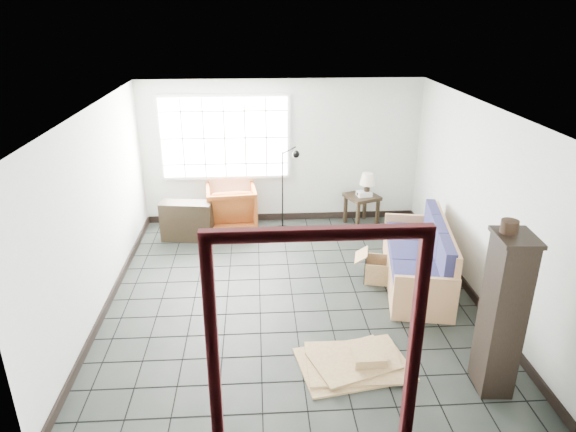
{
  "coord_description": "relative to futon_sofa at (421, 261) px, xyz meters",
  "views": [
    {
      "loc": [
        -0.45,
        -6.22,
        3.75
      ],
      "look_at": [
        -0.04,
        0.3,
        1.07
      ],
      "focal_mm": 32.0,
      "sensor_mm": 36.0,
      "label": 1
    }
  ],
  "objects": [
    {
      "name": "ground",
      "position": [
        -1.88,
        -0.23,
        -0.34
      ],
      "size": [
        5.5,
        5.5,
        0.0
      ],
      "primitive_type": "plane",
      "color": "black",
      "rests_on": "ground"
    },
    {
      "name": "room_shell",
      "position": [
        -1.88,
        -0.2,
        1.34
      ],
      "size": [
        5.02,
        5.52,
        2.61
      ],
      "color": "silver",
      "rests_on": "ground"
    },
    {
      "name": "window_panel",
      "position": [
        -2.88,
        2.47,
        1.26
      ],
      "size": [
        2.32,
        0.08,
        1.52
      ],
      "color": "silver",
      "rests_on": "ground"
    },
    {
      "name": "doorway_trim",
      "position": [
        -1.88,
        -2.93,
        1.04
      ],
      "size": [
        1.8,
        0.08,
        2.2
      ],
      "color": "#380C0F",
      "rests_on": "ground"
    },
    {
      "name": "futon_sofa",
      "position": [
        0.0,
        0.0,
        0.0
      ],
      "size": [
        1.18,
        2.24,
        0.94
      ],
      "rotation": [
        0.0,
        0.0,
        -0.18
      ],
      "color": "#B27F50",
      "rests_on": "ground"
    },
    {
      "name": "armchair",
      "position": [
        -2.8,
        2.17,
        0.1
      ],
      "size": [
        0.93,
        0.88,
        0.88
      ],
      "primitive_type": "imported",
      "rotation": [
        0.0,
        0.0,
        3.24
      ],
      "color": "maroon",
      "rests_on": "ground"
    },
    {
      "name": "side_table",
      "position": [
        -0.44,
        2.17,
        0.13
      ],
      "size": [
        0.68,
        0.68,
        0.58
      ],
      "rotation": [
        0.0,
        0.0,
        0.38
      ],
      "color": "black",
      "rests_on": "ground"
    },
    {
      "name": "table_lamp",
      "position": [
        -0.36,
        2.14,
        0.53
      ],
      "size": [
        0.36,
        0.36,
        0.42
      ],
      "rotation": [
        0.0,
        0.0,
        0.38
      ],
      "color": "black",
      "rests_on": "side_table"
    },
    {
      "name": "projector",
      "position": [
        -0.41,
        2.13,
        0.28
      ],
      "size": [
        0.27,
        0.23,
        0.09
      ],
      "rotation": [
        0.0,
        0.0,
        0.16
      ],
      "color": "silver",
      "rests_on": "side_table"
    },
    {
      "name": "floor_lamp",
      "position": [
        -1.78,
        2.02,
        0.48
      ],
      "size": [
        0.43,
        0.27,
        1.54
      ],
      "rotation": [
        0.0,
        0.0,
        0.13
      ],
      "color": "black",
      "rests_on": "ground"
    },
    {
      "name": "console_shelf",
      "position": [
        -3.54,
        1.73,
        -0.0
      ],
      "size": [
        0.91,
        0.46,
        0.68
      ],
      "rotation": [
        0.0,
        0.0,
        -0.14
      ],
      "color": "black",
      "rests_on": "ground"
    },
    {
      "name": "tall_shelf",
      "position": [
        0.09,
        -2.22,
        0.55
      ],
      "size": [
        0.4,
        0.5,
        1.76
      ],
      "rotation": [
        0.0,
        0.0,
        -0.08
      ],
      "color": "black",
      "rests_on": "ground"
    },
    {
      "name": "pot",
      "position": [
        0.04,
        -2.15,
        1.48
      ],
      "size": [
        0.18,
        0.18,
        0.13
      ],
      "rotation": [
        0.0,
        0.0,
        -0.09
      ],
      "color": "black",
      "rests_on": "tall_shelf"
    },
    {
      "name": "open_box",
      "position": [
        -0.53,
        0.11,
        -0.18
      ],
      "size": [
        0.86,
        0.56,
        0.45
      ],
      "rotation": [
        0.0,
        0.0,
        -0.23
      ],
      "color": "olive",
      "rests_on": "ground"
    },
    {
      "name": "cardboard_pile",
      "position": [
        -1.28,
        -1.8,
        -0.3
      ],
      "size": [
        1.33,
        1.05,
        0.18
      ],
      "rotation": [
        0.0,
        0.0,
        0.12
      ],
      "color": "olive",
      "rests_on": "ground"
    }
  ]
}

